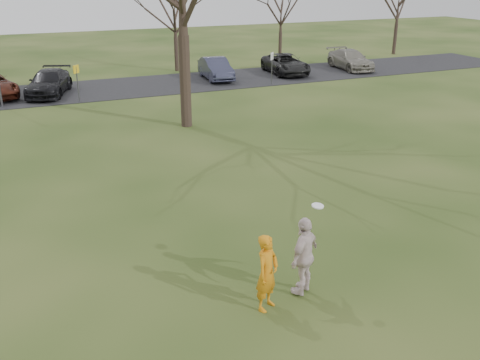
% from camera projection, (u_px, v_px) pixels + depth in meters
% --- Properties ---
extents(ground, '(120.00, 120.00, 0.00)m').
position_uv_depth(ground, '(311.00, 302.00, 12.01)').
color(ground, '#1E380F').
rests_on(ground, ground).
extents(parking_strip, '(62.00, 6.50, 0.04)m').
position_uv_depth(parking_strip, '(106.00, 89.00, 33.35)').
color(parking_strip, black).
rests_on(parking_strip, ground).
extents(player_defender, '(0.77, 0.71, 1.77)m').
position_uv_depth(player_defender, '(267.00, 273.00, 11.50)').
color(player_defender, orange).
rests_on(player_defender, ground).
extents(car_3, '(3.39, 5.20, 1.40)m').
position_uv_depth(car_3, '(49.00, 83.00, 31.55)').
color(car_3, black).
rests_on(car_3, parking_strip).
extents(car_5, '(1.90, 4.43, 1.42)m').
position_uv_depth(car_5, '(216.00, 69.00, 35.94)').
color(car_5, '#313349').
rests_on(car_5, parking_strip).
extents(car_6, '(2.77, 5.11, 1.36)m').
position_uv_depth(car_6, '(286.00, 64.00, 37.91)').
color(car_6, black).
rests_on(car_6, parking_strip).
extents(car_7, '(2.38, 4.93, 1.38)m').
position_uv_depth(car_7, '(350.00, 60.00, 39.66)').
color(car_7, gray).
rests_on(car_7, parking_strip).
extents(catching_play, '(1.16, 0.98, 2.11)m').
position_uv_depth(catching_play, '(304.00, 255.00, 11.99)').
color(catching_play, beige).
rests_on(catching_play, ground).
extents(sign_yellow, '(0.35, 0.35, 2.08)m').
position_uv_depth(sign_yellow, '(77.00, 77.00, 29.53)').
color(sign_yellow, '#47474C').
rests_on(sign_yellow, ground).
extents(sign_white, '(0.35, 0.35, 2.08)m').
position_uv_depth(sign_white, '(272.00, 63.00, 33.97)').
color(sign_white, '#47474C').
rests_on(sign_white, ground).
extents(small_tree_row, '(55.00, 5.90, 8.50)m').
position_uv_depth(small_tree_row, '(150.00, 16.00, 37.88)').
color(small_tree_row, '#352821').
rests_on(small_tree_row, ground).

